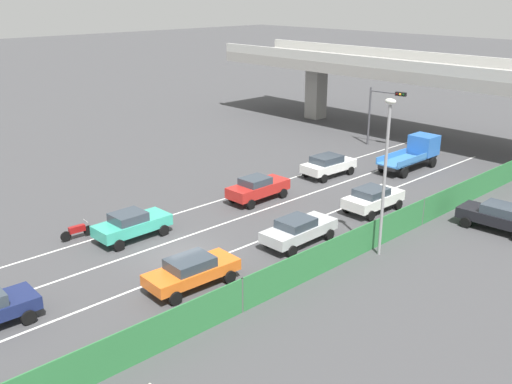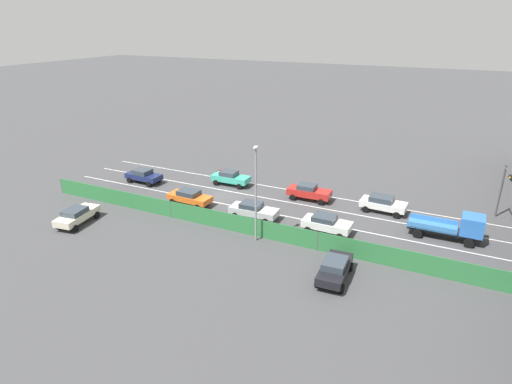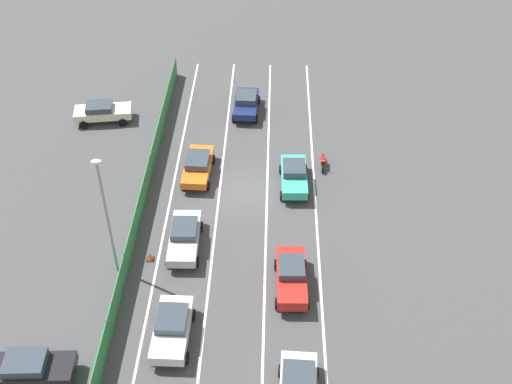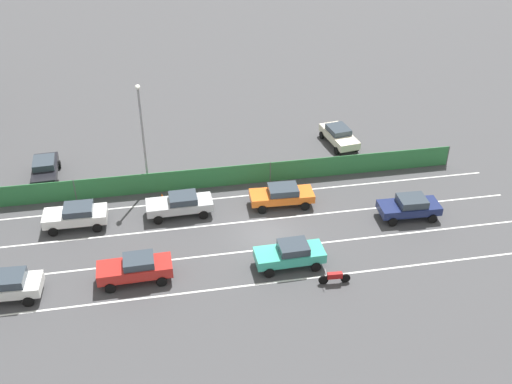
% 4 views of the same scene
% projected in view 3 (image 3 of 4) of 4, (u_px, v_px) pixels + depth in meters
% --- Properties ---
extents(ground_plane, '(300.00, 300.00, 0.00)m').
position_uv_depth(ground_plane, '(243.00, 191.00, 44.57)').
color(ground_plane, '#424244').
extents(lane_line_left_edge, '(0.14, 47.38, 0.01)m').
position_uv_depth(lane_line_left_edge, '(318.00, 251.00, 40.09)').
color(lane_line_left_edge, silver).
rests_on(lane_line_left_edge, ground).
extents(lane_line_mid_left, '(0.14, 47.38, 0.01)m').
position_uv_depth(lane_line_mid_left, '(266.00, 250.00, 40.16)').
color(lane_line_mid_left, silver).
rests_on(lane_line_mid_left, ground).
extents(lane_line_mid_right, '(0.14, 47.38, 0.01)m').
position_uv_depth(lane_line_mid_right, '(213.00, 249.00, 40.23)').
color(lane_line_mid_right, silver).
rests_on(lane_line_mid_right, ground).
extents(lane_line_right_edge, '(0.14, 47.38, 0.01)m').
position_uv_depth(lane_line_right_edge, '(161.00, 247.00, 40.31)').
color(lane_line_right_edge, silver).
rests_on(lane_line_right_edge, ground).
extents(green_fence, '(0.10, 43.48, 1.65)m').
position_uv_depth(green_fence, '(132.00, 237.00, 39.82)').
color(green_fence, '#2D753D').
rests_on(green_fence, ground).
extents(car_sedan_navy, '(2.16, 4.27, 1.56)m').
position_uv_depth(car_sedan_navy, '(246.00, 103.00, 51.79)').
color(car_sedan_navy, navy).
rests_on(car_sedan_navy, ground).
extents(car_taxi_orange, '(2.14, 4.61, 1.51)m').
position_uv_depth(car_taxi_orange, '(198.00, 165.00, 45.42)').
color(car_taxi_orange, orange).
rests_on(car_taxi_orange, ground).
extents(car_sedan_white, '(2.12, 4.26, 1.58)m').
position_uv_depth(car_sedan_white, '(172.00, 328.00, 34.39)').
color(car_sedan_white, white).
rests_on(car_sedan_white, ground).
extents(car_sedan_red, '(2.00, 4.49, 1.65)m').
position_uv_depth(car_sedan_red, '(291.00, 276.00, 37.22)').
color(car_sedan_red, red).
rests_on(car_sedan_red, ground).
extents(car_sedan_silver, '(2.06, 4.63, 1.54)m').
position_uv_depth(car_sedan_silver, '(184.00, 236.00, 39.84)').
color(car_sedan_silver, '#B7BABC').
rests_on(car_sedan_silver, ground).
extents(car_taxi_teal, '(2.04, 4.34, 1.61)m').
position_uv_depth(car_taxi_teal, '(294.00, 175.00, 44.50)').
color(car_taxi_teal, teal).
rests_on(car_taxi_teal, ground).
extents(motorcycle, '(0.60, 1.95, 0.93)m').
position_uv_depth(motorcycle, '(323.00, 161.00, 46.45)').
color(motorcycle, black).
rests_on(motorcycle, ground).
extents(parked_sedan_cream, '(4.65, 2.53, 1.54)m').
position_uv_depth(parked_sedan_cream, '(102.00, 111.00, 50.79)').
color(parked_sedan_cream, beige).
rests_on(parked_sedan_cream, ground).
extents(parked_sedan_dark, '(4.56, 2.21, 1.61)m').
position_uv_depth(parked_sedan_dark, '(29.00, 368.00, 32.41)').
color(parked_sedan_dark, black).
rests_on(parked_sedan_dark, ground).
extents(street_lamp, '(0.60, 0.36, 8.31)m').
position_uv_depth(street_lamp, '(106.00, 208.00, 35.68)').
color(street_lamp, gray).
rests_on(street_lamp, ground).
extents(traffic_cone, '(0.47, 0.47, 0.61)m').
position_uv_depth(traffic_cone, '(150.00, 256.00, 39.33)').
color(traffic_cone, orange).
rests_on(traffic_cone, ground).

